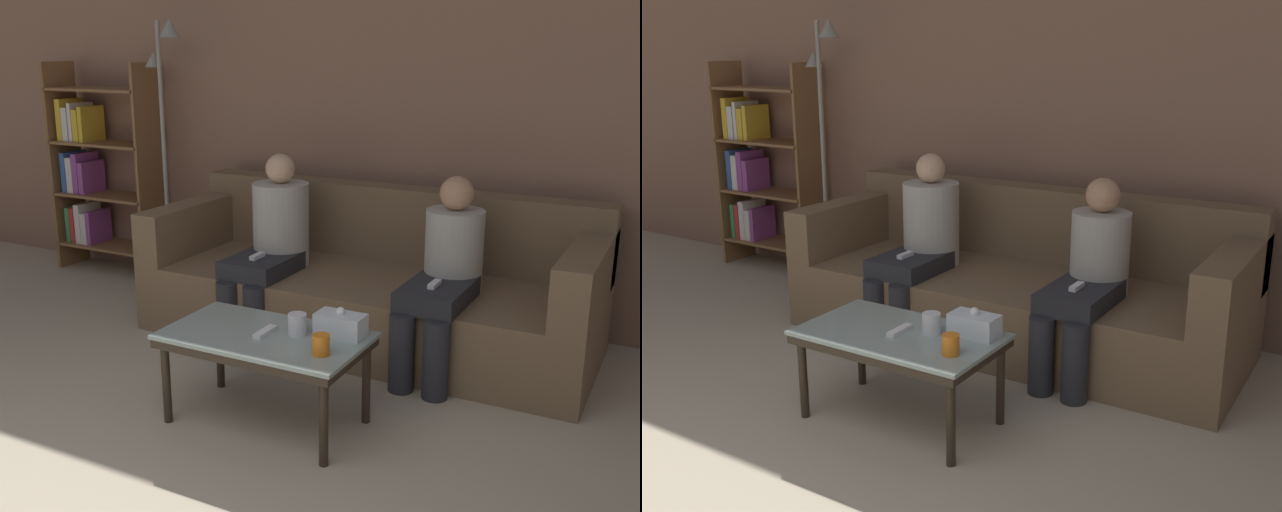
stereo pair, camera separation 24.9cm
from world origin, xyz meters
The scene contains 11 objects.
wall_back centered at (0.00, 3.69, 1.30)m, with size 12.00×0.06×2.60m.
couch centered at (0.00, 3.13, 0.30)m, with size 2.61×1.00×0.85m.
coffee_table centered at (0.02, 1.93, 0.39)m, with size 0.91×0.52×0.44m.
cup_near_left centered at (0.15, 1.99, 0.48)m, with size 0.08×0.08×0.10m.
cup_near_right centered at (0.35, 1.83, 0.48)m, with size 0.08×0.08×0.09m.
tissue_box centered at (0.33, 2.07, 0.49)m, with size 0.22×0.12×0.13m.
game_remote centered at (0.02, 1.93, 0.45)m, with size 0.04×0.15×0.02m.
bookshelf centered at (-2.43, 3.46, 0.76)m, with size 0.87×0.32×1.57m.
standing_lamp centered at (-1.62, 3.32, 1.14)m, with size 0.31×0.26×1.85m.
seated_person_left_end centered at (-0.54, 2.91, 0.57)m, with size 0.34×0.68×1.07m.
seated_person_mid_left centered at (0.54, 2.88, 0.54)m, with size 0.31×0.72×1.03m.
Camera 1 is at (1.69, -0.73, 1.68)m, focal length 42.00 mm.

